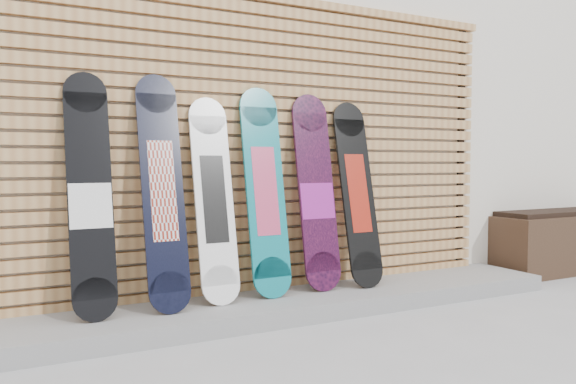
# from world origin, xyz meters

# --- Properties ---
(ground) EXTENTS (80.00, 80.00, 0.00)m
(ground) POSITION_xyz_m (0.00, 0.00, 0.00)
(ground) COLOR #9B9B9D
(ground) RESTS_ON ground
(building) EXTENTS (12.00, 5.00, 3.60)m
(building) POSITION_xyz_m (0.50, 3.50, 1.80)
(building) COLOR silver
(building) RESTS_ON ground
(concrete_step) EXTENTS (4.60, 0.70, 0.12)m
(concrete_step) POSITION_xyz_m (-0.15, 0.68, 0.06)
(concrete_step) COLOR gray
(concrete_step) RESTS_ON ground
(slat_wall) EXTENTS (4.26, 0.08, 2.29)m
(slat_wall) POSITION_xyz_m (-0.15, 0.97, 1.21)
(slat_wall) COLOR #B7824C
(slat_wall) RESTS_ON ground
(planter_box) EXTENTS (1.33, 0.56, 0.60)m
(planter_box) POSITION_xyz_m (2.91, 0.83, 0.29)
(planter_box) COLOR #322116
(planter_box) RESTS_ON ground
(snowboard_0) EXTENTS (0.26, 0.35, 1.51)m
(snowboard_0) POSITION_xyz_m (-1.35, 0.77, 0.86)
(snowboard_0) COLOR black
(snowboard_0) RESTS_ON concrete_step
(snowboard_1) EXTENTS (0.27, 0.38, 1.53)m
(snowboard_1) POSITION_xyz_m (-0.91, 0.75, 0.88)
(snowboard_1) COLOR black
(snowboard_1) RESTS_ON concrete_step
(snowboard_2) EXTENTS (0.27, 0.33, 1.39)m
(snowboard_2) POSITION_xyz_m (-0.55, 0.78, 0.81)
(snowboard_2) COLOR white
(snowboard_2) RESTS_ON concrete_step
(snowboard_3) EXTENTS (0.29, 0.31, 1.48)m
(snowboard_3) POSITION_xyz_m (-0.17, 0.79, 0.86)
(snowboard_3) COLOR #0D7985
(snowboard_3) RESTS_ON concrete_step
(snowboard_4) EXTENTS (0.29, 0.29, 1.46)m
(snowboard_4) POSITION_xyz_m (0.26, 0.80, 0.84)
(snowboard_4) COLOR black
(snowboard_4) RESTS_ON concrete_step
(snowboard_5) EXTENTS (0.28, 0.35, 1.42)m
(snowboard_5) POSITION_xyz_m (0.61, 0.77, 0.83)
(snowboard_5) COLOR black
(snowboard_5) RESTS_ON concrete_step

